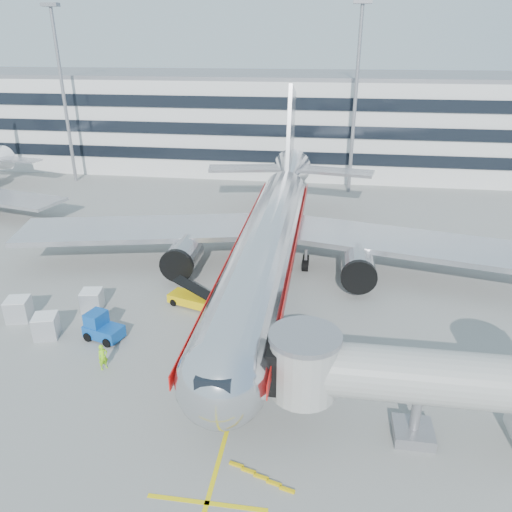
# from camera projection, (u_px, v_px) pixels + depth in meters

# --- Properties ---
(ground) EXTENTS (180.00, 180.00, 0.00)m
(ground) POSITION_uv_depth(u_px,v_px,m) (251.00, 344.00, 36.95)
(ground) COLOR gray
(ground) RESTS_ON ground
(lead_in_line) EXTENTS (0.25, 70.00, 0.01)m
(lead_in_line) POSITION_uv_depth(u_px,v_px,m) (268.00, 284.00, 46.02)
(lead_in_line) COLOR yellow
(lead_in_line) RESTS_ON ground
(stop_bar) EXTENTS (6.00, 0.25, 0.01)m
(stop_bar) POSITION_uv_depth(u_px,v_px,m) (207.00, 503.00, 24.25)
(stop_bar) COLOR yellow
(stop_bar) RESTS_ON ground
(main_jet) EXTENTS (50.95, 48.70, 16.06)m
(main_jet) POSITION_uv_depth(u_px,v_px,m) (271.00, 234.00, 45.90)
(main_jet) COLOR silver
(main_jet) RESTS_ON ground
(jet_bridge) EXTENTS (17.80, 4.50, 7.00)m
(jet_bridge) POSITION_uv_depth(u_px,v_px,m) (454.00, 384.00, 26.52)
(jet_bridge) COLOR silver
(jet_bridge) RESTS_ON ground
(terminal) EXTENTS (150.00, 24.25, 15.60)m
(terminal) POSITION_uv_depth(u_px,v_px,m) (303.00, 121.00, 86.41)
(terminal) COLOR silver
(terminal) RESTS_ON ground
(light_mast_west) EXTENTS (2.40, 1.20, 25.45)m
(light_mast_west) POSITION_uv_depth(u_px,v_px,m) (62.00, 82.00, 73.82)
(light_mast_west) COLOR gray
(light_mast_west) RESTS_ON ground
(light_mast_centre) EXTENTS (2.40, 1.20, 25.45)m
(light_mast_centre) POSITION_uv_depth(u_px,v_px,m) (356.00, 86.00, 68.05)
(light_mast_centre) COLOR gray
(light_mast_centre) RESTS_ON ground
(belt_loader) EXTENTS (4.93, 3.01, 2.31)m
(belt_loader) POSITION_uv_depth(u_px,v_px,m) (195.00, 299.00, 41.91)
(belt_loader) COLOR #DCB309
(belt_loader) RESTS_ON ground
(baggage_tug) EXTENTS (3.17, 2.46, 2.12)m
(baggage_tug) POSITION_uv_depth(u_px,v_px,m) (102.00, 328.00, 37.29)
(baggage_tug) COLOR #0D4596
(baggage_tug) RESTS_ON ground
(cargo_container_left) EXTENTS (2.09, 2.09, 1.85)m
(cargo_container_left) POSITION_uv_depth(u_px,v_px,m) (19.00, 309.00, 39.82)
(cargo_container_left) COLOR silver
(cargo_container_left) RESTS_ON ground
(cargo_container_right) EXTENTS (1.87, 1.87, 1.72)m
(cargo_container_right) POSITION_uv_depth(u_px,v_px,m) (92.00, 300.00, 41.36)
(cargo_container_right) COLOR silver
(cargo_container_right) RESTS_ON ground
(cargo_container_front) EXTENTS (2.09, 2.09, 1.79)m
(cargo_container_front) POSITION_uv_depth(u_px,v_px,m) (46.00, 326.00, 37.53)
(cargo_container_front) COLOR silver
(cargo_container_front) RESTS_ON ground
(ramp_worker) EXTENTS (0.77, 0.82, 1.87)m
(ramp_worker) POSITION_uv_depth(u_px,v_px,m) (103.00, 357.00, 33.81)
(ramp_worker) COLOR #8BE217
(ramp_worker) RESTS_ON ground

